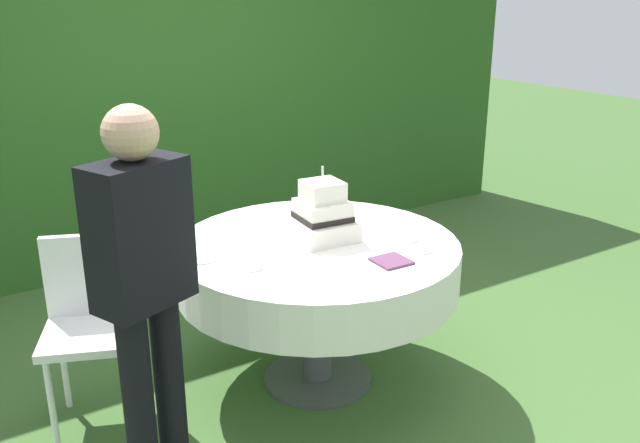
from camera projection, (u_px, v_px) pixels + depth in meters
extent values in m
plane|color=#3D602D|center=(318.00, 378.00, 3.63)|extent=(20.00, 20.00, 0.00)
cube|color=#28561E|center=(151.00, 74.00, 5.00)|extent=(6.43, 0.58, 2.73)
cylinder|color=#4C4C51|center=(318.00, 377.00, 3.63)|extent=(0.57, 0.57, 0.02)
cylinder|color=#4C4C51|center=(318.00, 315.00, 3.51)|extent=(0.15, 0.15, 0.75)
cylinder|color=brown|center=(317.00, 246.00, 3.38)|extent=(1.38, 1.38, 0.03)
cylinder|color=white|center=(318.00, 264.00, 3.42)|extent=(1.41, 1.41, 0.24)
cube|color=white|center=(322.00, 229.00, 3.41)|extent=(0.32, 0.32, 0.10)
cube|color=white|center=(323.00, 210.00, 3.38)|extent=(0.25, 0.25, 0.10)
cube|color=black|center=(323.00, 216.00, 3.39)|extent=(0.26, 0.26, 0.03)
cube|color=white|center=(323.00, 191.00, 3.35)|extent=(0.20, 0.20, 0.10)
sphere|color=#E04C8C|center=(332.00, 206.00, 3.53)|extent=(0.09, 0.09, 0.09)
cylinder|color=silver|center=(323.00, 174.00, 3.32)|extent=(0.01, 0.01, 0.08)
cylinder|color=white|center=(202.00, 258.00, 3.17)|extent=(0.14, 0.14, 0.01)
cylinder|color=white|center=(421.00, 250.00, 3.27)|extent=(0.11, 0.11, 0.01)
cylinder|color=white|center=(252.00, 267.00, 3.07)|extent=(0.10, 0.10, 0.01)
cylinder|color=white|center=(406.00, 239.00, 3.41)|extent=(0.12, 0.12, 0.01)
cube|color=#603856|center=(391.00, 261.00, 3.13)|extent=(0.16, 0.16, 0.01)
cylinder|color=white|center=(52.00, 404.00, 3.02)|extent=(0.03, 0.03, 0.45)
cylinder|color=white|center=(126.00, 397.00, 3.08)|extent=(0.03, 0.03, 0.45)
cylinder|color=white|center=(64.00, 366.00, 3.32)|extent=(0.03, 0.03, 0.45)
cylinder|color=white|center=(132.00, 360.00, 3.37)|extent=(0.03, 0.03, 0.45)
cube|color=white|center=(88.00, 335.00, 3.12)|extent=(0.52, 0.52, 0.04)
cube|color=white|center=(88.00, 275.00, 3.21)|extent=(0.39, 0.19, 0.40)
cylinder|color=black|center=(139.00, 410.00, 2.64)|extent=(0.12, 0.12, 0.85)
cylinder|color=black|center=(170.00, 391.00, 2.77)|extent=(0.12, 0.12, 0.85)
cube|color=black|center=(140.00, 235.00, 2.48)|extent=(0.41, 0.32, 0.55)
sphere|color=tan|center=(130.00, 133.00, 2.35)|extent=(0.20, 0.20, 0.20)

